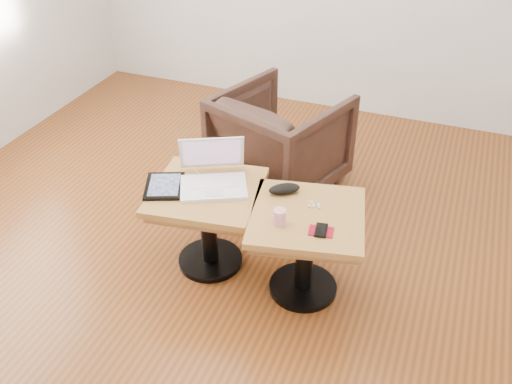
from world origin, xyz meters
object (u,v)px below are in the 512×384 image
(side_table_left, at_px, (207,208))
(laptop, at_px, (213,176))
(striped_cup, at_px, (279,217))
(side_table_right, at_px, (306,234))
(armchair, at_px, (280,141))

(side_table_left, relative_size, laptop, 1.40)
(laptop, xyz_separation_m, striped_cup, (0.45, -0.21, -0.01))
(laptop, bearing_deg, striped_cup, -51.31)
(side_table_right, relative_size, striped_cup, 8.24)
(striped_cup, bearing_deg, side_table_right, 49.60)
(side_table_right, bearing_deg, side_table_left, 165.96)
(armchair, bearing_deg, side_table_left, 103.41)
(side_table_right, distance_m, laptop, 0.59)
(striped_cup, height_order, armchair, armchair)
(laptop, height_order, striped_cup, laptop)
(side_table_right, distance_m, armchair, 1.05)
(laptop, distance_m, armchair, 0.89)
(laptop, relative_size, armchair, 0.61)
(side_table_left, bearing_deg, striped_cup, -25.73)
(side_table_left, height_order, striped_cup, striped_cup)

